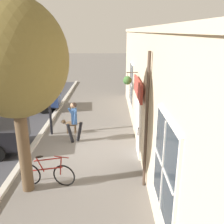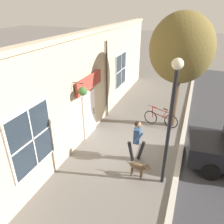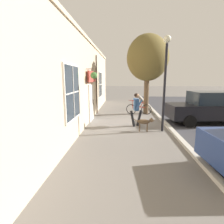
# 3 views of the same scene
# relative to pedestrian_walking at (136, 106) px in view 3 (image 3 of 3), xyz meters

# --- Properties ---
(ground_plane) EXTENTS (90.00, 90.00, 0.00)m
(ground_plane) POSITION_rel_pedestrian_walking_xyz_m (-0.38, 1.07, -1.04)
(ground_plane) COLOR #66605B
(storefront_facade) EXTENTS (0.95, 18.00, 4.57)m
(storefront_facade) POSITION_rel_pedestrian_walking_xyz_m (-2.72, 1.08, 1.25)
(storefront_facade) COLOR #C6B293
(storefront_facade) RESTS_ON ground_plane
(pedestrian_walking) EXTENTS (0.67, 0.55, 1.72)m
(pedestrian_walking) POSITION_rel_pedestrian_walking_xyz_m (0.00, 0.00, 0.00)
(pedestrian_walking) COLOR black
(pedestrian_walking) RESTS_ON ground_plane
(dog_on_leash) EXTENTS (0.98, 0.32, 0.67)m
(dog_on_leash) POSITION_rel_pedestrian_walking_xyz_m (0.35, -0.90, -0.59)
(dog_on_leash) COLOR brown
(dog_on_leash) RESTS_ON ground_plane
(street_tree_by_curb) EXTENTS (2.78, 2.50, 5.33)m
(street_tree_by_curb) POSITION_rel_pedestrian_walking_xyz_m (0.89, 3.36, 2.65)
(street_tree_by_curb) COLOR brown
(street_tree_by_curb) RESTS_ON ground_plane
(leaning_bicycle) EXTENTS (1.73, 0.30, 1.00)m
(leaning_bicycle) POSITION_rel_pedestrian_walking_xyz_m (0.41, 3.10, -0.66)
(leaning_bicycle) COLOR black
(leaning_bicycle) RESTS_ON ground_plane
(parked_car_mid_block) EXTENTS (4.43, 2.20, 1.75)m
(parked_car_mid_block) POSITION_rel_pedestrian_walking_xyz_m (4.03, 0.89, -0.16)
(parked_car_mid_block) COLOR black
(parked_car_mid_block) RESTS_ON ground_plane
(street_lamp) EXTENTS (0.32, 0.32, 4.28)m
(street_lamp) POSITION_rel_pedestrian_walking_xyz_m (1.18, -0.83, 1.81)
(street_lamp) COLOR black
(street_lamp) RESTS_ON ground_plane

